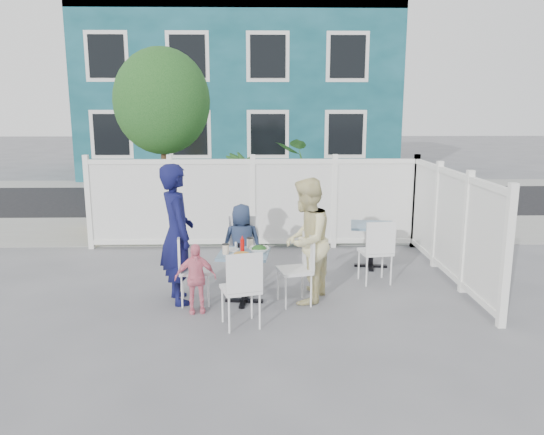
{
  "coord_description": "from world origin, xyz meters",
  "views": [
    {
      "loc": [
        0.23,
        -6.87,
        2.49
      ],
      "look_at": [
        0.39,
        0.08,
        1.04
      ],
      "focal_mm": 35.0,
      "sensor_mm": 36.0,
      "label": 1
    }
  ],
  "objects_px": {
    "toddler": "(195,278)",
    "woman": "(306,241)",
    "chair_right": "(300,263)",
    "chair_back": "(244,245)",
    "main_table": "(244,264)",
    "boy": "(242,243)",
    "man": "(177,234)",
    "chair_near": "(242,284)",
    "spare_table": "(372,234)",
    "chair_left": "(188,264)",
    "utility_cabinet": "(115,198)"
  },
  "relations": [
    {
      "from": "main_table",
      "to": "chair_near",
      "type": "xyz_separation_m",
      "value": [
        0.01,
        -0.84,
        0.02
      ]
    },
    {
      "from": "main_table",
      "to": "chair_back",
      "type": "relative_size",
      "value": 0.73
    },
    {
      "from": "boy",
      "to": "toddler",
      "type": "height_order",
      "value": "boy"
    },
    {
      "from": "toddler",
      "to": "woman",
      "type": "bearing_deg",
      "value": 4.7
    },
    {
      "from": "utility_cabinet",
      "to": "chair_back",
      "type": "xyz_separation_m",
      "value": [
        2.76,
        -3.48,
        -0.09
      ]
    },
    {
      "from": "utility_cabinet",
      "to": "chair_near",
      "type": "relative_size",
      "value": 1.4
    },
    {
      "from": "spare_table",
      "to": "chair_near",
      "type": "relative_size",
      "value": 0.82
    },
    {
      "from": "man",
      "to": "woman",
      "type": "bearing_deg",
      "value": -112.17
    },
    {
      "from": "chair_near",
      "to": "chair_left",
      "type": "bearing_deg",
      "value": 114.25
    },
    {
      "from": "man",
      "to": "toddler",
      "type": "height_order",
      "value": "man"
    },
    {
      "from": "spare_table",
      "to": "boy",
      "type": "relative_size",
      "value": 0.66
    },
    {
      "from": "man",
      "to": "boy",
      "type": "bearing_deg",
      "value": -66.33
    },
    {
      "from": "woman",
      "to": "chair_right",
      "type": "bearing_deg",
      "value": -24.25
    },
    {
      "from": "chair_back",
      "to": "toddler",
      "type": "xyz_separation_m",
      "value": [
        -0.56,
        -1.17,
        -0.12
      ]
    },
    {
      "from": "spare_table",
      "to": "boy",
      "type": "distance_m",
      "value": 2.12
    },
    {
      "from": "spare_table",
      "to": "woman",
      "type": "relative_size",
      "value": 0.46
    },
    {
      "from": "chair_right",
      "to": "chair_back",
      "type": "bearing_deg",
      "value": 26.29
    },
    {
      "from": "chair_back",
      "to": "boy",
      "type": "xyz_separation_m",
      "value": [
        -0.03,
        0.02,
        0.02
      ]
    },
    {
      "from": "man",
      "to": "chair_left",
      "type": "bearing_deg",
      "value": -139.62
    },
    {
      "from": "utility_cabinet",
      "to": "woman",
      "type": "bearing_deg",
      "value": -53.02
    },
    {
      "from": "spare_table",
      "to": "man",
      "type": "xyz_separation_m",
      "value": [
        -2.82,
        -1.44,
        0.37
      ]
    },
    {
      "from": "chair_left",
      "to": "woman",
      "type": "distance_m",
      "value": 1.54
    },
    {
      "from": "main_table",
      "to": "spare_table",
      "type": "bearing_deg",
      "value": 37.4
    },
    {
      "from": "chair_back",
      "to": "boy",
      "type": "bearing_deg",
      "value": -33.73
    },
    {
      "from": "chair_back",
      "to": "woman",
      "type": "bearing_deg",
      "value": 135.14
    },
    {
      "from": "toddler",
      "to": "main_table",
      "type": "bearing_deg",
      "value": 19.23
    },
    {
      "from": "main_table",
      "to": "chair_right",
      "type": "bearing_deg",
      "value": -3.44
    },
    {
      "from": "main_table",
      "to": "spare_table",
      "type": "xyz_separation_m",
      "value": [
        1.97,
        1.51,
        0.02
      ]
    },
    {
      "from": "main_table",
      "to": "boy",
      "type": "height_order",
      "value": "boy"
    },
    {
      "from": "chair_left",
      "to": "chair_back",
      "type": "height_order",
      "value": "chair_back"
    },
    {
      "from": "spare_table",
      "to": "boy",
      "type": "xyz_separation_m",
      "value": [
        -2.02,
        -0.65,
        0.04
      ]
    },
    {
      "from": "spare_table",
      "to": "woman",
      "type": "distance_m",
      "value": 1.9
    },
    {
      "from": "chair_right",
      "to": "man",
      "type": "relative_size",
      "value": 0.5
    },
    {
      "from": "chair_right",
      "to": "woman",
      "type": "bearing_deg",
      "value": -58.63
    },
    {
      "from": "utility_cabinet",
      "to": "man",
      "type": "distance_m",
      "value": 4.68
    },
    {
      "from": "main_table",
      "to": "chair_back",
      "type": "xyz_separation_m",
      "value": [
        -0.02,
        0.84,
        0.04
      ]
    },
    {
      "from": "chair_right",
      "to": "chair_back",
      "type": "height_order",
      "value": "chair_back"
    },
    {
      "from": "man",
      "to": "woman",
      "type": "distance_m",
      "value": 1.66
    },
    {
      "from": "utility_cabinet",
      "to": "chair_left",
      "type": "distance_m",
      "value": 4.81
    },
    {
      "from": "chair_right",
      "to": "chair_back",
      "type": "xyz_separation_m",
      "value": [
        -0.75,
        0.88,
        0.02
      ]
    },
    {
      "from": "utility_cabinet",
      "to": "spare_table",
      "type": "bearing_deg",
      "value": -33.59
    },
    {
      "from": "chair_near",
      "to": "woman",
      "type": "height_order",
      "value": "woman"
    },
    {
      "from": "chair_back",
      "to": "toddler",
      "type": "distance_m",
      "value": 1.3
    },
    {
      "from": "main_table",
      "to": "chair_right",
      "type": "xyz_separation_m",
      "value": [
        0.73,
        -0.04,
        0.01
      ]
    },
    {
      "from": "man",
      "to": "main_table",
      "type": "bearing_deg",
      "value": -115.48
    },
    {
      "from": "chair_near",
      "to": "main_table",
      "type": "bearing_deg",
      "value": 73.87
    },
    {
      "from": "chair_right",
      "to": "woman",
      "type": "height_order",
      "value": "woman"
    },
    {
      "from": "main_table",
      "to": "man",
      "type": "bearing_deg",
      "value": 175.61
    },
    {
      "from": "chair_near",
      "to": "boy",
      "type": "xyz_separation_m",
      "value": [
        -0.06,
        1.7,
        0.04
      ]
    },
    {
      "from": "main_table",
      "to": "man",
      "type": "relative_size",
      "value": 0.39
    }
  ]
}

